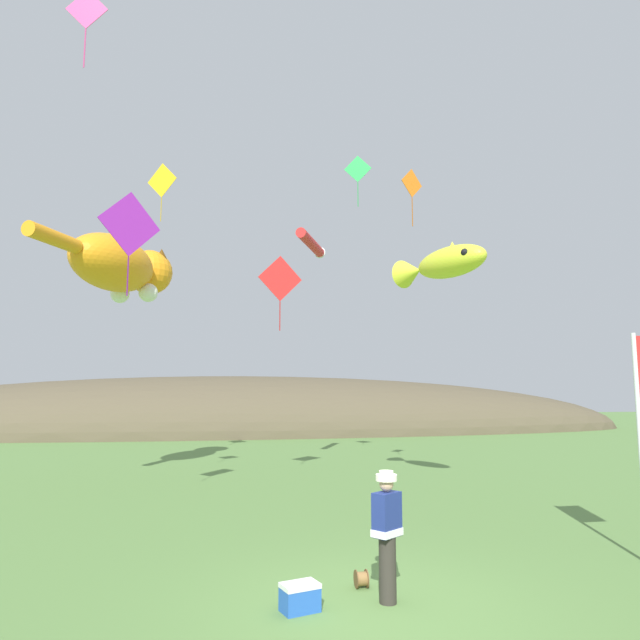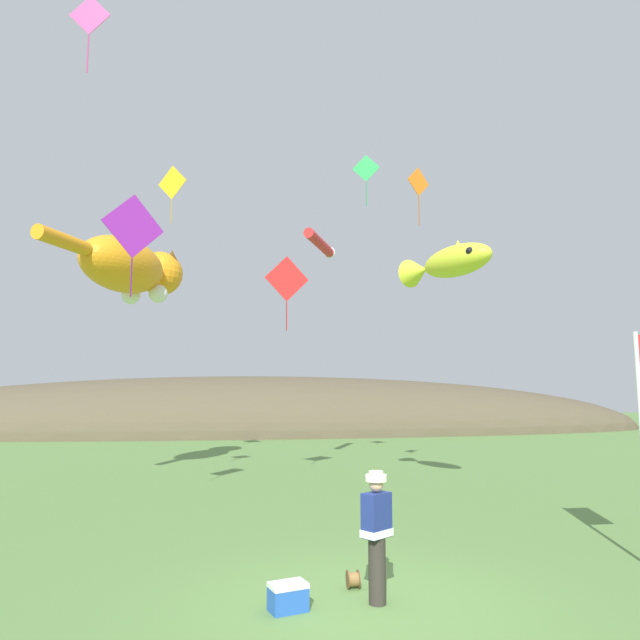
{
  "view_description": "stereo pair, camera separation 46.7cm",
  "coord_description": "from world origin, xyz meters",
  "px_view_note": "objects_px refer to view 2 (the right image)",
  "views": [
    {
      "loc": [
        -2.27,
        -7.78,
        2.91
      ],
      "look_at": [
        0.0,
        4.0,
        4.38
      ],
      "focal_mm": 32.0,
      "sensor_mm": 36.0,
      "label": 1
    },
    {
      "loc": [
        -1.81,
        -7.86,
        2.91
      ],
      "look_at": [
        0.0,
        4.0,
        4.38
      ],
      "focal_mm": 32.0,
      "sensor_mm": 36.0,
      "label": 2
    }
  ],
  "objects_px": {
    "kite_giant_cat": "(132,269)",
    "kite_diamond_gold": "(172,183)",
    "kite_diamond_red": "(287,279)",
    "kite_diamond_green": "(366,169)",
    "kite_diamond_orange": "(418,183)",
    "festival_attendant": "(377,532)",
    "kite_spool": "(353,579)",
    "kite_diamond_pink": "(90,16)",
    "picnic_cooler": "(288,597)",
    "kite_tube_streamer": "(320,244)",
    "kite_fish_windsock": "(447,263)",
    "kite_diamond_violet": "(133,227)"
  },
  "relations": [
    {
      "from": "kite_diamond_red",
      "to": "kite_giant_cat",
      "type": "bearing_deg",
      "value": 156.53
    },
    {
      "from": "kite_giant_cat",
      "to": "kite_fish_windsock",
      "type": "distance_m",
      "value": 10.28
    },
    {
      "from": "kite_spool",
      "to": "kite_diamond_pink",
      "type": "bearing_deg",
      "value": 143.7
    },
    {
      "from": "kite_fish_windsock",
      "to": "kite_diamond_red",
      "type": "distance_m",
      "value": 4.87
    },
    {
      "from": "kite_diamond_pink",
      "to": "kite_diamond_red",
      "type": "bearing_deg",
      "value": 44.16
    },
    {
      "from": "festival_attendant",
      "to": "kite_tube_streamer",
      "type": "xyz_separation_m",
      "value": [
        1.05,
        12.05,
        7.25
      ]
    },
    {
      "from": "picnic_cooler",
      "to": "kite_fish_windsock",
      "type": "distance_m",
      "value": 10.42
    },
    {
      "from": "kite_diamond_red",
      "to": "kite_diamond_pink",
      "type": "relative_size",
      "value": 1.26
    },
    {
      "from": "kite_diamond_gold",
      "to": "kite_diamond_pink",
      "type": "distance_m",
      "value": 8.52
    },
    {
      "from": "kite_tube_streamer",
      "to": "kite_diamond_violet",
      "type": "distance_m",
      "value": 8.82
    },
    {
      "from": "kite_tube_streamer",
      "to": "festival_attendant",
      "type": "bearing_deg",
      "value": -94.96
    },
    {
      "from": "kite_diamond_pink",
      "to": "kite_spool",
      "type": "bearing_deg",
      "value": -36.3
    },
    {
      "from": "picnic_cooler",
      "to": "kite_diamond_orange",
      "type": "distance_m",
      "value": 12.9
    },
    {
      "from": "kite_diamond_orange",
      "to": "kite_diamond_violet",
      "type": "distance_m",
      "value": 8.6
    },
    {
      "from": "picnic_cooler",
      "to": "kite_giant_cat",
      "type": "bearing_deg",
      "value": 110.11
    },
    {
      "from": "kite_diamond_orange",
      "to": "festival_attendant",
      "type": "bearing_deg",
      "value": -113.31
    },
    {
      "from": "kite_tube_streamer",
      "to": "kite_diamond_gold",
      "type": "relative_size",
      "value": 1.31
    },
    {
      "from": "kite_diamond_gold",
      "to": "kite_diamond_green",
      "type": "height_order",
      "value": "kite_diamond_green"
    },
    {
      "from": "kite_spool",
      "to": "kite_diamond_gold",
      "type": "height_order",
      "value": "kite_diamond_gold"
    },
    {
      "from": "kite_tube_streamer",
      "to": "kite_diamond_red",
      "type": "relative_size",
      "value": 1.24
    },
    {
      "from": "kite_giant_cat",
      "to": "kite_diamond_violet",
      "type": "height_order",
      "value": "kite_giant_cat"
    },
    {
      "from": "kite_diamond_orange",
      "to": "kite_diamond_violet",
      "type": "height_order",
      "value": "kite_diamond_orange"
    },
    {
      "from": "kite_tube_streamer",
      "to": "kite_diamond_orange",
      "type": "bearing_deg",
      "value": -59.75
    },
    {
      "from": "kite_diamond_orange",
      "to": "kite_diamond_green",
      "type": "distance_m",
      "value": 3.53
    },
    {
      "from": "kite_spool",
      "to": "kite_fish_windsock",
      "type": "bearing_deg",
      "value": 56.55
    },
    {
      "from": "kite_diamond_gold",
      "to": "kite_diamond_violet",
      "type": "distance_m",
      "value": 8.51
    },
    {
      "from": "kite_diamond_green",
      "to": "kite_giant_cat",
      "type": "bearing_deg",
      "value": 177.83
    },
    {
      "from": "kite_spool",
      "to": "kite_diamond_orange",
      "type": "height_order",
      "value": "kite_diamond_orange"
    },
    {
      "from": "kite_spool",
      "to": "kite_diamond_green",
      "type": "distance_m",
      "value": 15.05
    },
    {
      "from": "festival_attendant",
      "to": "kite_spool",
      "type": "bearing_deg",
      "value": 107.46
    },
    {
      "from": "kite_diamond_gold",
      "to": "kite_diamond_violet",
      "type": "bearing_deg",
      "value": -89.89
    },
    {
      "from": "kite_giant_cat",
      "to": "kite_diamond_gold",
      "type": "xyz_separation_m",
      "value": [
        1.04,
        1.55,
        3.58
      ]
    },
    {
      "from": "kite_diamond_red",
      "to": "kite_diamond_orange",
      "type": "height_order",
      "value": "kite_diamond_orange"
    },
    {
      "from": "festival_attendant",
      "to": "kite_giant_cat",
      "type": "distance_m",
      "value": 13.86
    },
    {
      "from": "kite_diamond_red",
      "to": "kite_diamond_green",
      "type": "xyz_separation_m",
      "value": [
        2.97,
        1.85,
        4.44
      ]
    },
    {
      "from": "kite_diamond_pink",
      "to": "kite_giant_cat",
      "type": "bearing_deg",
      "value": 90.72
    },
    {
      "from": "kite_diamond_gold",
      "to": "kite_fish_windsock",
      "type": "bearing_deg",
      "value": -37.26
    },
    {
      "from": "kite_spool",
      "to": "festival_attendant",
      "type": "bearing_deg",
      "value": -72.54
    },
    {
      "from": "picnic_cooler",
      "to": "kite_tube_streamer",
      "type": "xyz_separation_m",
      "value": [
        2.28,
        12.12,
        8.03
      ]
    },
    {
      "from": "kite_fish_windsock",
      "to": "kite_diamond_orange",
      "type": "distance_m",
      "value": 3.07
    },
    {
      "from": "kite_fish_windsock",
      "to": "kite_diamond_violet",
      "type": "distance_m",
      "value": 8.23
    },
    {
      "from": "kite_diamond_red",
      "to": "kite_fish_windsock",
      "type": "bearing_deg",
      "value": -30.53
    },
    {
      "from": "kite_diamond_green",
      "to": "kite_diamond_violet",
      "type": "bearing_deg",
      "value": -140.14
    },
    {
      "from": "festival_attendant",
      "to": "kite_diamond_pink",
      "type": "distance_m",
      "value": 12.32
    },
    {
      "from": "kite_diamond_red",
      "to": "kite_diamond_pink",
      "type": "xyz_separation_m",
      "value": [
        -4.88,
        -4.74,
        4.89
      ]
    },
    {
      "from": "festival_attendant",
      "to": "picnic_cooler",
      "type": "relative_size",
      "value": 3.16
    },
    {
      "from": "kite_diamond_pink",
      "to": "kite_diamond_green",
      "type": "height_order",
      "value": "kite_diamond_pink"
    },
    {
      "from": "kite_fish_windsock",
      "to": "festival_attendant",
      "type": "bearing_deg",
      "value": -119.49
    },
    {
      "from": "kite_fish_windsock",
      "to": "kite_diamond_green",
      "type": "relative_size",
      "value": 1.75
    },
    {
      "from": "picnic_cooler",
      "to": "kite_fish_windsock",
      "type": "xyz_separation_m",
      "value": [
        5.0,
        6.72,
        6.19
      ]
    }
  ]
}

